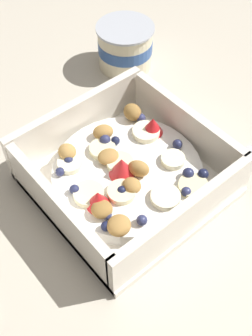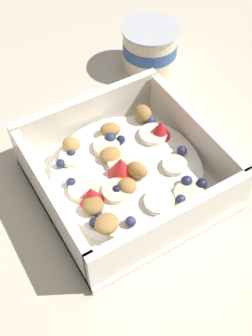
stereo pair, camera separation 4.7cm
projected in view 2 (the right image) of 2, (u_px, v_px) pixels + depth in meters
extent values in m
plane|color=beige|center=(131.00, 184.00, 0.50)|extent=(2.40, 2.40, 0.00)
cube|color=white|center=(126.00, 181.00, 0.49)|extent=(0.19, 0.19, 0.01)
cube|color=white|center=(173.00, 228.00, 0.42)|extent=(0.19, 0.01, 0.06)
cube|color=white|center=(88.00, 117.00, 0.52)|extent=(0.19, 0.01, 0.06)
cube|color=white|center=(51.00, 202.00, 0.44)|extent=(0.01, 0.17, 0.06)
cube|color=white|center=(193.00, 136.00, 0.50)|extent=(0.01, 0.17, 0.06)
cylinder|color=white|center=(126.00, 174.00, 0.48)|extent=(0.17, 0.17, 0.02)
cylinder|color=#F7EFC6|center=(174.00, 165.00, 0.47)|extent=(0.04, 0.04, 0.01)
cylinder|color=#F4EAB7|center=(121.00, 162.00, 0.48)|extent=(0.04, 0.04, 0.01)
cylinder|color=#F4EAB7|center=(86.00, 191.00, 0.45)|extent=(0.04, 0.04, 0.01)
cylinder|color=#F7EFC6|center=(159.00, 202.00, 0.44)|extent=(0.04, 0.04, 0.01)
cylinder|color=beige|center=(189.00, 195.00, 0.45)|extent=(0.04, 0.04, 0.01)
cylinder|color=#F7EFC6|center=(153.00, 135.00, 0.50)|extent=(0.04, 0.04, 0.01)
cylinder|color=#F4EAB7|center=(117.00, 191.00, 0.45)|extent=(0.04, 0.04, 0.01)
cylinder|color=#F4EAB7|center=(107.00, 146.00, 0.49)|extent=(0.04, 0.04, 0.01)
cylinder|color=#F7EFC6|center=(72.00, 157.00, 0.48)|extent=(0.04, 0.04, 0.01)
cone|color=red|center=(160.00, 129.00, 0.50)|extent=(0.04, 0.04, 0.02)
cone|color=red|center=(119.00, 164.00, 0.46)|extent=(0.04, 0.04, 0.03)
cone|color=red|center=(91.00, 195.00, 0.44)|extent=(0.03, 0.03, 0.02)
sphere|color=#191E3D|center=(117.00, 190.00, 0.45)|extent=(0.01, 0.01, 0.01)
sphere|color=navy|center=(181.00, 199.00, 0.44)|extent=(0.01, 0.01, 0.01)
sphere|color=navy|center=(151.00, 120.00, 0.52)|extent=(0.01, 0.01, 0.01)
sphere|color=#23284C|center=(187.00, 181.00, 0.46)|extent=(0.01, 0.01, 0.01)
sphere|color=navy|center=(97.00, 212.00, 0.43)|extent=(0.01, 0.01, 0.01)
sphere|color=#191E3D|center=(121.00, 140.00, 0.50)|extent=(0.01, 0.01, 0.01)
sphere|color=navy|center=(141.00, 114.00, 0.52)|extent=(0.01, 0.01, 0.01)
sphere|color=#191E3D|center=(94.00, 223.00, 0.43)|extent=(0.01, 0.01, 0.01)
sphere|color=#23284C|center=(121.00, 168.00, 0.47)|extent=(0.01, 0.01, 0.01)
sphere|color=#23284C|center=(71.00, 183.00, 0.46)|extent=(0.01, 0.01, 0.01)
sphere|color=#23284C|center=(182.00, 151.00, 0.48)|extent=(0.01, 0.01, 0.01)
sphere|color=navy|center=(131.00, 222.00, 0.43)|extent=(0.01, 0.01, 0.01)
sphere|color=#23284C|center=(71.00, 154.00, 0.48)|extent=(0.01, 0.01, 0.01)
sphere|color=navy|center=(109.00, 138.00, 0.50)|extent=(0.01, 0.01, 0.01)
sphere|color=#23284C|center=(61.00, 163.00, 0.47)|extent=(0.01, 0.01, 0.01)
sphere|color=#191E3D|center=(202.00, 184.00, 0.46)|extent=(0.01, 0.01, 0.01)
ellipsoid|color=tan|center=(71.00, 145.00, 0.49)|extent=(0.02, 0.03, 0.02)
ellipsoid|color=#AD7F42|center=(110.00, 155.00, 0.48)|extent=(0.03, 0.02, 0.01)
ellipsoid|color=olive|center=(143.00, 113.00, 0.52)|extent=(0.02, 0.03, 0.02)
ellipsoid|color=#AD7F42|center=(140.00, 169.00, 0.46)|extent=(0.03, 0.03, 0.02)
ellipsoid|color=#AD7F42|center=(107.00, 224.00, 0.42)|extent=(0.03, 0.03, 0.02)
ellipsoid|color=#AD7F42|center=(128.00, 186.00, 0.45)|extent=(0.02, 0.02, 0.01)
ellipsoid|color=olive|center=(93.00, 205.00, 0.44)|extent=(0.03, 0.03, 0.01)
ellipsoid|color=#AD7F42|center=(110.00, 130.00, 0.50)|extent=(0.03, 0.03, 0.02)
cylinder|color=beige|center=(150.00, 48.00, 0.61)|extent=(0.08, 0.08, 0.06)
cylinder|color=#2D5193|center=(150.00, 47.00, 0.61)|extent=(0.08, 0.08, 0.02)
cylinder|color=#B7BCC6|center=(151.00, 29.00, 0.59)|extent=(0.08, 0.08, 0.00)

